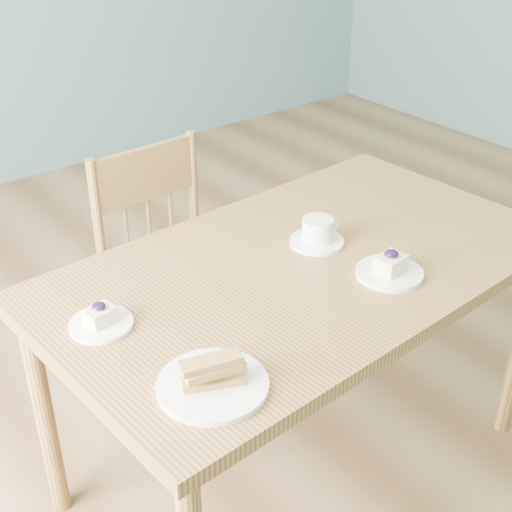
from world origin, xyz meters
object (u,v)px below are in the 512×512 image
dining_table (302,286)px  coffee_cup (318,233)px  dining_chair (175,280)px  biscotti_plate (212,379)px  cheesecake_plate_near (390,269)px  cheesecake_plate_far (101,320)px

dining_table → coffee_cup: (0.10, 0.05, 0.11)m
dining_chair → coffee_cup: bearing=-72.0°
dining_table → biscotti_plate: biscotti_plate is taller
dining_chair → cheesecake_plate_near: bearing=-76.1°
cheesecake_plate_near → dining_table: bearing=124.8°
cheesecake_plate_far → dining_chair: bearing=44.4°
dining_table → biscotti_plate: (-0.48, -0.26, 0.10)m
coffee_cup → biscotti_plate: same height
cheesecake_plate_near → cheesecake_plate_far: size_ratio=1.17×
cheesecake_plate_far → biscotti_plate: (0.08, -0.33, 0.01)m
dining_chair → biscotti_plate: dining_chair is taller
cheesecake_plate_near → biscotti_plate: biscotti_plate is taller
dining_table → cheesecake_plate_near: 0.25m
cheesecake_plate_near → coffee_cup: 0.24m
dining_table → cheesecake_plate_far: bearing=169.8°
cheesecake_plate_far → coffee_cup: 0.66m
dining_table → cheesecake_plate_far: cheesecake_plate_far is taller
dining_chair → biscotti_plate: 0.95m
dining_table → cheesecake_plate_near: cheesecake_plate_near is taller
dining_table → biscotti_plate: bearing=-154.3°
dining_chair → biscotti_plate: (-0.40, -0.80, 0.31)m
dining_table → dining_chair: 0.58m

